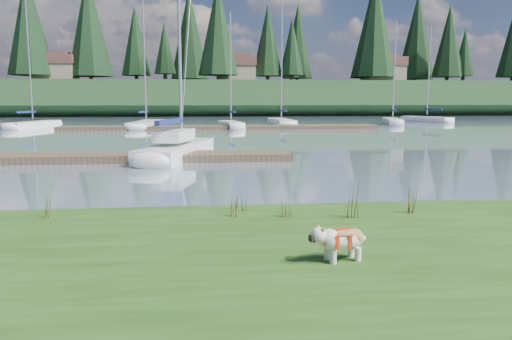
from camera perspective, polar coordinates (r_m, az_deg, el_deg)
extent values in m
plane|color=#7B92A4|center=(41.32, -6.78, 4.63)|extent=(200.00, 200.00, 0.00)
cube|color=#294F18|center=(5.74, -10.58, -15.34)|extent=(60.00, 9.00, 0.35)
cube|color=#1B341A|center=(84.25, -6.51, 8.06)|extent=(200.00, 20.00, 5.00)
cylinder|color=silver|center=(6.56, 8.83, -9.79)|extent=(0.09, 0.09, 0.18)
cylinder|color=silver|center=(6.71, 8.12, -9.36)|extent=(0.09, 0.09, 0.18)
cylinder|color=silver|center=(6.73, 11.58, -9.40)|extent=(0.09, 0.09, 0.18)
cylinder|color=silver|center=(6.88, 10.82, -9.00)|extent=(0.09, 0.09, 0.18)
ellipsoid|color=silver|center=(6.67, 9.96, -7.83)|extent=(0.64, 0.42, 0.28)
ellipsoid|color=#A8713F|center=(6.64, 9.98, -7.09)|extent=(0.46, 0.36, 0.10)
ellipsoid|color=silver|center=(6.48, 7.17, -7.41)|extent=(0.25, 0.26, 0.21)
cube|color=black|center=(6.46, 6.44, -7.79)|extent=(0.08, 0.11, 0.08)
cube|color=white|center=(21.55, -8.95, 2.06)|extent=(3.20, 7.11, 0.70)
ellipsoid|color=white|center=(24.87, -6.65, 2.90)|extent=(1.92, 2.20, 0.70)
cylinder|color=silver|center=(22.33, -8.80, 17.30)|extent=(0.14, 0.14, 10.51)
cube|color=navy|center=(20.47, -9.85, 5.46)|extent=(0.95, 3.11, 0.20)
cube|color=white|center=(21.11, -9.30, 3.92)|extent=(1.68, 2.71, 0.45)
cube|color=#4C3D2C|center=(20.86, -18.43, 1.35)|extent=(16.00, 2.00, 0.30)
cube|color=#4C3D2C|center=(41.34, -4.00, 4.88)|extent=(26.00, 2.20, 0.30)
cube|color=white|center=(46.93, -24.11, 4.66)|extent=(3.08, 6.68, 0.70)
ellipsoid|color=white|center=(49.71, -22.09, 4.92)|extent=(1.82, 2.08, 0.70)
cylinder|color=silver|center=(47.00, -24.50, 11.38)|extent=(0.12, 0.12, 9.87)
cube|color=navy|center=(46.15, -24.79, 6.04)|extent=(0.85, 2.56, 0.20)
cube|color=white|center=(44.64, -12.40, 5.04)|extent=(2.60, 8.20, 0.70)
ellipsoid|color=white|center=(48.59, -11.43, 5.30)|extent=(1.96, 2.36, 0.70)
cylinder|color=silver|center=(44.83, -12.67, 13.85)|extent=(0.12, 0.12, 12.60)
cube|color=navy|center=(43.52, -12.74, 6.51)|extent=(0.51, 3.21, 0.20)
cube|color=white|center=(42.97, -2.87, 5.10)|extent=(2.01, 5.74, 0.70)
ellipsoid|color=white|center=(45.73, -3.54, 5.28)|extent=(1.42, 1.68, 0.70)
cylinder|color=silver|center=(43.01, -2.92, 11.77)|extent=(0.12, 0.12, 8.84)
cube|color=navy|center=(42.18, -2.68, 6.65)|extent=(0.50, 2.24, 0.20)
cube|color=white|center=(47.98, 2.91, 5.41)|extent=(1.84, 7.18, 0.70)
ellipsoid|color=white|center=(51.48, 2.16, 5.60)|extent=(1.62, 1.99, 0.70)
cylinder|color=silver|center=(48.08, 2.96, 12.65)|extent=(0.12, 0.12, 10.96)
cube|color=navy|center=(46.99, 3.14, 6.79)|extent=(0.29, 2.84, 0.20)
cube|color=white|center=(51.19, 15.34, 5.30)|extent=(2.70, 6.09, 0.70)
ellipsoid|color=white|center=(54.13, 14.91, 5.45)|extent=(1.64, 1.88, 0.70)
cylinder|color=silver|center=(51.23, 15.55, 11.07)|extent=(0.12, 0.12, 9.15)
cube|color=navy|center=(50.35, 15.51, 6.60)|extent=(0.75, 2.34, 0.20)
cube|color=white|center=(57.75, 18.93, 5.44)|extent=(3.56, 6.36, 0.70)
ellipsoid|color=white|center=(59.98, 16.78, 5.61)|extent=(1.89, 2.08, 0.70)
cylinder|color=silver|center=(57.79, 19.17, 10.64)|extent=(0.12, 0.12, 9.35)
cube|color=navy|center=(57.13, 19.60, 6.57)|extent=(1.07, 2.40, 0.20)
cone|color=#475B23|center=(9.04, -3.10, -3.61)|extent=(0.03, 0.03, 0.52)
cone|color=brown|center=(8.99, -2.38, -4.01)|extent=(0.03, 0.03, 0.42)
cone|color=#475B23|center=(9.07, -2.74, -3.40)|extent=(0.03, 0.03, 0.58)
cone|color=brown|center=(9.04, -2.20, -4.12)|extent=(0.03, 0.03, 0.37)
cone|color=#475B23|center=(8.97, -2.95, -3.87)|extent=(0.03, 0.03, 0.47)
cone|color=#475B23|center=(9.49, -2.00, -3.46)|extent=(0.03, 0.03, 0.39)
cone|color=brown|center=(9.44, -1.30, -3.76)|extent=(0.03, 0.03, 0.31)
cone|color=#475B23|center=(9.52, -1.65, -3.30)|extent=(0.03, 0.03, 0.43)
cone|color=brown|center=(9.49, -1.14, -3.82)|extent=(0.03, 0.03, 0.27)
cone|color=#475B23|center=(9.42, -1.84, -3.67)|extent=(0.03, 0.03, 0.35)
cone|color=#475B23|center=(9.05, 10.67, -3.21)|extent=(0.03, 0.03, 0.69)
cone|color=brown|center=(9.03, 11.46, -3.70)|extent=(0.03, 0.03, 0.55)
cone|color=#475B23|center=(9.09, 10.99, -2.95)|extent=(0.03, 0.03, 0.75)
cone|color=brown|center=(9.08, 11.56, -3.85)|extent=(0.03, 0.03, 0.48)
cone|color=#475B23|center=(8.99, 10.94, -3.52)|extent=(0.03, 0.03, 0.62)
cone|color=#475B23|center=(9.64, -22.84, -3.68)|extent=(0.03, 0.03, 0.47)
cone|color=brown|center=(9.56, -22.31, -4.04)|extent=(0.03, 0.03, 0.37)
cone|color=#475B23|center=(9.65, -22.45, -3.51)|extent=(0.03, 0.03, 0.51)
cone|color=brown|center=(9.59, -22.06, -4.13)|extent=(0.03, 0.03, 0.33)
cone|color=#475B23|center=(9.57, -22.85, -3.91)|extent=(0.03, 0.03, 0.42)
cone|color=#475B23|center=(8.98, 3.15, -4.17)|extent=(0.03, 0.03, 0.38)
cone|color=brown|center=(8.94, 3.92, -4.48)|extent=(0.03, 0.03, 0.30)
cone|color=#475B23|center=(9.02, 3.50, -4.00)|extent=(0.03, 0.03, 0.41)
cone|color=brown|center=(8.99, 4.06, -4.54)|extent=(0.03, 0.03, 0.26)
cone|color=#475B23|center=(8.91, 3.36, -4.39)|extent=(0.03, 0.03, 0.34)
cone|color=#475B23|center=(9.69, 17.08, -3.03)|extent=(0.03, 0.03, 0.57)
cone|color=brown|center=(9.69, 17.83, -3.41)|extent=(0.03, 0.03, 0.46)
cone|color=#475B23|center=(9.74, 17.35, -2.82)|extent=(0.03, 0.03, 0.63)
cone|color=brown|center=(9.74, 17.89, -3.52)|extent=(0.03, 0.03, 0.40)
cone|color=#475B23|center=(9.64, 17.37, -3.28)|extent=(0.03, 0.03, 0.51)
cube|color=#33281C|center=(9.95, -8.63, -5.81)|extent=(60.00, 0.50, 0.14)
cylinder|color=#382619|center=(83.31, -24.29, 9.75)|extent=(0.60, 0.60, 1.80)
cone|color=black|center=(83.98, -24.60, 14.97)|extent=(6.60, 6.60, 15.00)
cylinder|color=#382619|center=(83.97, -13.50, 10.22)|extent=(0.60, 0.60, 1.80)
cone|color=black|center=(84.42, -13.63, 14.19)|extent=(4.84, 4.84, 11.00)
cylinder|color=#382619|center=(77.37, -4.31, 10.62)|extent=(0.60, 0.60, 1.80)
cone|color=black|center=(78.02, -4.37, 15.90)|extent=(6.16, 6.16, 14.00)
cylinder|color=#382619|center=(82.61, 4.08, 10.45)|extent=(0.60, 0.60, 1.80)
cone|color=black|center=(82.97, 4.12, 13.87)|extent=(3.96, 3.96, 9.00)
cylinder|color=#382619|center=(83.97, 13.24, 10.23)|extent=(0.60, 0.60, 1.80)
cone|color=black|center=(84.69, 13.42, 15.71)|extent=(7.04, 7.04, 16.00)
cylinder|color=#382619|center=(92.21, 20.97, 9.70)|extent=(0.60, 0.60, 1.80)
cone|color=black|center=(92.66, 21.17, 13.59)|extent=(5.28, 5.28, 12.00)
cube|color=gray|center=(84.39, -21.92, 10.19)|extent=(6.00, 5.00, 2.80)
cube|color=brown|center=(84.51, -21.99, 11.61)|extent=(6.30, 5.30, 1.40)
cube|color=brown|center=(84.57, -22.02, 12.15)|extent=(4.20, 3.60, 0.70)
cube|color=gray|center=(82.53, -2.31, 10.82)|extent=(6.00, 5.00, 2.80)
cube|color=brown|center=(82.66, -2.32, 12.27)|extent=(6.30, 5.30, 1.40)
cube|color=brown|center=(82.72, -2.32, 12.83)|extent=(4.20, 3.60, 0.70)
cube|color=gray|center=(85.61, 14.31, 10.48)|extent=(6.00, 5.00, 2.80)
cube|color=brown|center=(85.73, 14.36, 11.88)|extent=(6.30, 5.30, 1.40)
cube|color=brown|center=(85.79, 14.38, 12.41)|extent=(4.20, 3.60, 0.70)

